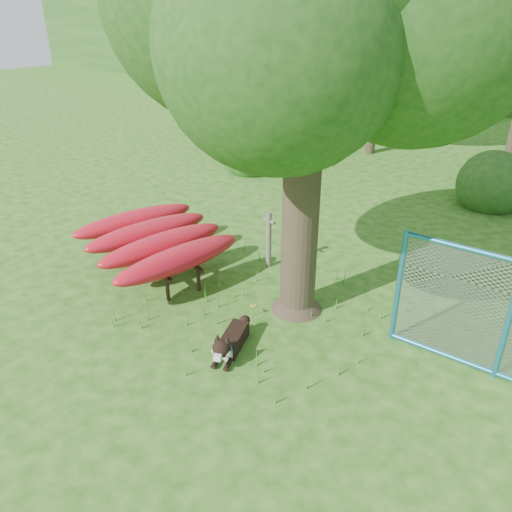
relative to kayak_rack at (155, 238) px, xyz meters
The scene contains 10 objects.
ground 2.53m from the kayak_rack, 24.96° to the right, with size 80.00×80.00×0.00m, color #235410.
wooden_post 2.26m from the kayak_rack, 43.27° to the left, with size 0.33×0.13×1.19m.
kayak_rack is the anchor object (origin of this frame).
husky_dog 3.19m from the kayak_rack, 21.40° to the right, with size 0.62×1.18×0.54m.
fence_section 6.36m from the kayak_rack, ahead, with size 3.24×0.17×3.16m.
wildflower_clump 2.62m from the kayak_rack, ahead, with size 0.10×0.09×0.23m.
bg_tree_a 10.64m from the kayak_rack, 115.60° to the left, with size 4.40×4.40×6.70m.
bg_tree_f 14.10m from the kayak_rack, 119.59° to the left, with size 3.60×3.60×5.55m.
shrub_left 7.09m from the kayak_rack, 113.38° to the left, with size 1.80×1.80×1.80m, color #23531A.
shrub_mid 9.04m from the kayak_rack, 62.23° to the left, with size 1.80×1.80×1.80m, color #23531A.
Camera 1 is at (4.91, -4.78, 4.82)m, focal length 35.00 mm.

